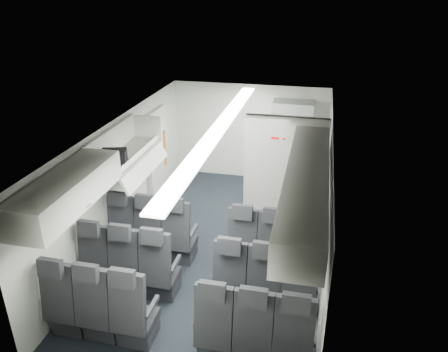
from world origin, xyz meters
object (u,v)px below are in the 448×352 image
at_px(galley_unit, 291,145).
at_px(carry_on_bag, 114,157).
at_px(seat_row_mid, 195,278).
at_px(boarding_door, 157,155).
at_px(flight_attendant, 259,165).
at_px(seat_row_front, 211,243).
at_px(seat_row_rear, 175,323).

relative_size(galley_unit, carry_on_bag, 5.29).
bearing_deg(seat_row_mid, boarding_door, 118.77).
height_order(seat_row_mid, flight_attendant, flight_attendant).
xyz_separation_m(galley_unit, carry_on_bag, (-2.37, -3.40, 0.84)).
distance_m(seat_row_mid, carry_on_bag, 2.13).
relative_size(seat_row_front, flight_attendant, 2.06).
bearing_deg(seat_row_mid, seat_row_front, 90.00).
distance_m(seat_row_mid, flight_attendant, 3.31).
distance_m(galley_unit, boarding_door, 2.84).
bearing_deg(seat_row_rear, carry_on_bag, 130.71).
bearing_deg(seat_row_front, galley_unit, 73.72).
height_order(seat_row_mid, seat_row_rear, same).
xyz_separation_m(seat_row_rear, flight_attendant, (0.40, 4.16, 0.40)).
bearing_deg(carry_on_bag, boarding_door, 79.47).
bearing_deg(flight_attendant, carry_on_bag, 155.03).
bearing_deg(seat_row_mid, flight_attendant, 82.94).
bearing_deg(galley_unit, seat_row_rear, -100.65).
height_order(galley_unit, carry_on_bag, carry_on_bag).
bearing_deg(seat_row_mid, seat_row_rear, -90.00).
relative_size(galley_unit, boarding_door, 1.02).
xyz_separation_m(seat_row_front, boarding_door, (-1.64, 2.09, 0.55)).
distance_m(seat_row_mid, boarding_door, 3.45).
bearing_deg(carry_on_bag, seat_row_mid, -43.96).
bearing_deg(flight_attendant, galley_unit, -20.51).
distance_m(seat_row_front, galley_unit, 3.43).
bearing_deg(boarding_door, galley_unit, 24.28).
relative_size(seat_row_front, carry_on_bag, 9.26).
bearing_deg(boarding_door, flight_attendant, 7.78).
distance_m(seat_row_front, seat_row_mid, 0.90).
height_order(seat_row_rear, boarding_door, boarding_door).
relative_size(seat_row_front, galley_unit, 1.75).
bearing_deg(galley_unit, seat_row_front, -106.28).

